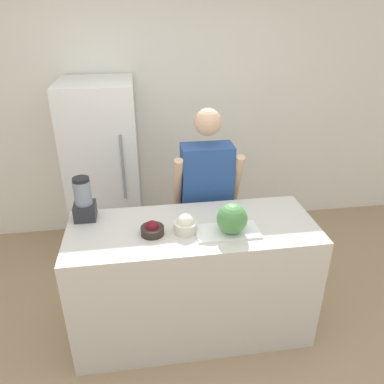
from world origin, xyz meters
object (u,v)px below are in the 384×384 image
(refrigerator, at_px, (104,171))
(person, at_px, (206,202))
(watermelon, at_px, (232,219))
(bowl_cherries, at_px, (152,229))
(blender, at_px, (84,201))
(bowl_cream, at_px, (185,225))

(refrigerator, height_order, person, refrigerator)
(watermelon, bearing_deg, refrigerator, 123.61)
(watermelon, xyz_separation_m, bowl_cherries, (-0.52, 0.07, -0.08))
(refrigerator, bearing_deg, person, -39.82)
(person, relative_size, bowl_cherries, 10.35)
(refrigerator, bearing_deg, bowl_cherries, -73.06)
(refrigerator, bearing_deg, blender, -93.25)
(refrigerator, xyz_separation_m, blender, (-0.06, -1.04, 0.21))
(person, xyz_separation_m, bowl_cherries, (-0.48, -0.59, 0.14))
(watermelon, relative_size, bowl_cherries, 1.31)
(person, bearing_deg, bowl_cherries, -128.99)
(bowl_cream, bearing_deg, bowl_cherries, 179.59)
(refrigerator, distance_m, bowl_cherries, 1.39)
(bowl_cream, height_order, blender, blender)
(person, xyz_separation_m, bowl_cream, (-0.25, -0.59, 0.16))
(person, height_order, blender, person)
(person, xyz_separation_m, blender, (-0.94, -0.31, 0.25))
(person, height_order, watermelon, person)
(bowl_cherries, bearing_deg, person, 51.01)
(bowl_cherries, xyz_separation_m, blender, (-0.46, 0.28, 0.10))
(bowl_cherries, bearing_deg, bowl_cream, -0.41)
(refrigerator, relative_size, person, 1.06)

